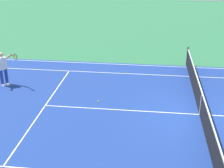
% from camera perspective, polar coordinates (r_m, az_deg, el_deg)
% --- Properties ---
extents(ground_plane, '(60.00, 60.00, 0.00)m').
position_cam_1_polar(ground_plane, '(13.31, 15.39, -5.29)').
color(ground_plane, '#2D7247').
extents(court_slab, '(24.20, 11.40, 0.00)m').
position_cam_1_polar(court_slab, '(13.31, 15.39, -5.29)').
color(court_slab, navy).
rests_on(court_slab, ground_plane).
extents(court_line_markings, '(23.85, 11.05, 0.01)m').
position_cam_1_polar(court_line_markings, '(13.31, 15.39, -5.28)').
color(court_line_markings, white).
rests_on(court_line_markings, ground_plane).
extents(tennis_net, '(0.10, 11.70, 1.08)m').
position_cam_1_polar(tennis_net, '(13.09, 15.62, -3.40)').
color(tennis_net, '#2D2D33').
rests_on(tennis_net, ground_plane).
extents(tennis_player_near, '(1.16, 0.75, 1.70)m').
position_cam_1_polar(tennis_player_near, '(16.04, -18.90, 2.89)').
color(tennis_player_near, navy).
rests_on(tennis_player_near, ground_plane).
extents(tennis_ball, '(0.07, 0.07, 0.07)m').
position_cam_1_polar(tennis_ball, '(13.84, -2.42, -3.11)').
color(tennis_ball, '#CCE01E').
rests_on(tennis_ball, ground_plane).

